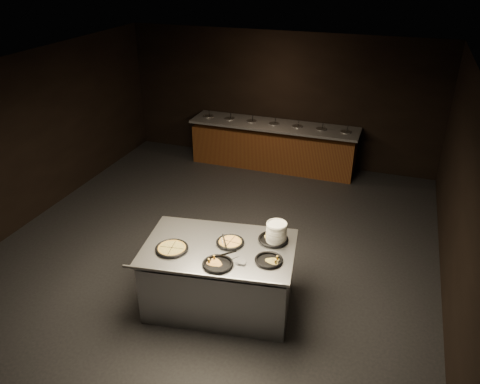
{
  "coord_description": "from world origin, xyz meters",
  "views": [
    {
      "loc": [
        2.51,
        -5.86,
        4.4
      ],
      "look_at": [
        0.36,
        0.3,
        1.0
      ],
      "focal_mm": 35.0,
      "sensor_mm": 36.0,
      "label": 1
    }
  ],
  "objects_px": {
    "plate_stack": "(276,232)",
    "pan_veggie_whole": "(172,248)",
    "serving_counter": "(220,277)",
    "pan_cheese_whole": "(230,242)"
  },
  "relations": [
    {
      "from": "serving_counter",
      "to": "plate_stack",
      "type": "distance_m",
      "value": 0.99
    },
    {
      "from": "plate_stack",
      "to": "serving_counter",
      "type": "bearing_deg",
      "value": -150.45
    },
    {
      "from": "serving_counter",
      "to": "pan_cheese_whole",
      "type": "bearing_deg",
      "value": 38.65
    },
    {
      "from": "plate_stack",
      "to": "pan_veggie_whole",
      "type": "bearing_deg",
      "value": -152.29
    },
    {
      "from": "pan_veggie_whole",
      "to": "pan_cheese_whole",
      "type": "bearing_deg",
      "value": 30.02
    },
    {
      "from": "serving_counter",
      "to": "pan_veggie_whole",
      "type": "bearing_deg",
      "value": -163.13
    },
    {
      "from": "plate_stack",
      "to": "pan_cheese_whole",
      "type": "distance_m",
      "value": 0.62
    },
    {
      "from": "serving_counter",
      "to": "plate_stack",
      "type": "bearing_deg",
      "value": 21.03
    },
    {
      "from": "pan_veggie_whole",
      "to": "pan_cheese_whole",
      "type": "xyz_separation_m",
      "value": [
        0.66,
        0.38,
        -0.0
      ]
    },
    {
      "from": "plate_stack",
      "to": "pan_veggie_whole",
      "type": "relative_size",
      "value": 0.64
    }
  ]
}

